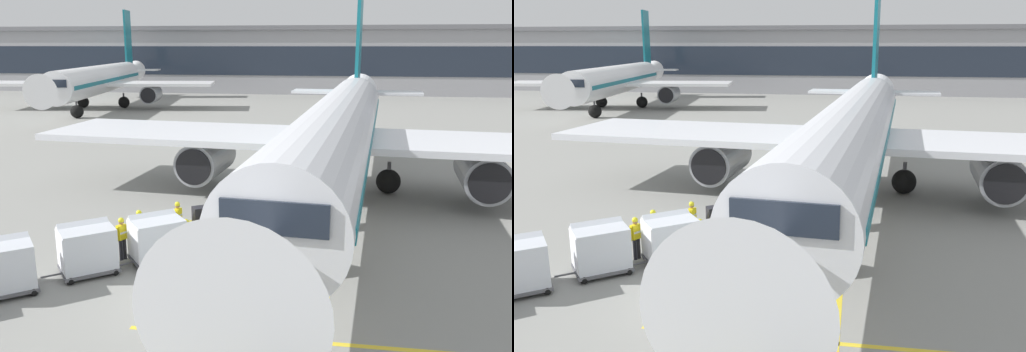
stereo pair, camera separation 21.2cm
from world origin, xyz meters
The scene contains 15 objects.
ground_plane centered at (0.00, 0.00, 0.00)m, with size 600.00×600.00×0.00m, color gray.
parked_airplane centered at (4.80, 13.64, 3.66)m, with size 34.22×43.97×14.69m.
belt_loader centered at (0.11, 5.93, 0.85)m, with size 5.21×3.89×2.89m.
baggage_cart_lead centered at (-2.08, 2.70, 1.00)m, with size 2.64×2.49×1.91m.
baggage_cart_second centered at (-4.30, 1.33, 1.00)m, with size 2.64×2.49×1.91m.
baggage_cart_third centered at (-6.37, -0.65, 1.00)m, with size 2.64×2.49×1.91m.
ground_crew_by_loader centered at (-3.52, 2.75, 1.00)m, with size 0.39×0.51×1.74m.
ground_crew_by_carts centered at (-0.96, 2.97, 1.00)m, with size 0.54×0.36×1.74m.
ground_crew_marshaller centered at (-3.18, 3.78, 1.00)m, with size 0.52×0.38×1.74m.
ground_crew_wingwalker centered at (-1.97, 5.16, 1.00)m, with size 0.33×0.56×1.74m.
safety_cone_engine_keepout centered at (-0.38, 11.82, 0.37)m, with size 0.67×0.67×0.75m.
apron_guidance_line_lead_in centered at (4.57, 12.84, 0.00)m, with size 0.20×110.00×0.01m.
apron_guidance_line_stop_bar centered at (4.74, -2.22, 0.00)m, with size 12.00×0.20×0.01m.
terminal_building centered at (8.81, 85.68, 5.64)m, with size 146.85×22.25×11.38m.
distant_airplane centered at (-26.37, 51.29, 3.72)m, with size 30.30×39.43×13.51m.
Camera 1 is at (4.67, -15.98, 8.31)m, focal length 37.36 mm.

